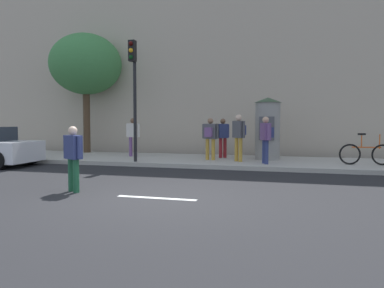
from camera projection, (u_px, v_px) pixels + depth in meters
The scene contains 14 objects.
ground_plane at pixel (156, 198), 8.12m from camera, with size 80.00×80.00×0.00m, color #232326.
sidewalk_curb at pixel (220, 161), 14.85m from camera, with size 36.00×4.00×0.15m, color #B2ADA3.
lane_markings at pixel (156, 198), 8.12m from camera, with size 25.80×0.16×0.01m.
building_backdrop at pixel (240, 51), 19.33m from camera, with size 36.00×5.00×10.50m, color #B7A893.
traffic_light at pixel (134, 81), 13.74m from camera, with size 0.24×0.45×4.41m.
poster_column at pixel (268, 128), 14.78m from camera, with size 1.06×1.06×2.43m.
street_tree at pixel (86, 65), 17.84m from camera, with size 3.36×3.36×5.62m.
pedestrian_tallest at pixel (73, 154), 8.79m from camera, with size 0.58×0.44×1.54m.
pedestrian_in_red_top at pixel (223, 135), 15.41m from camera, with size 0.51×0.51×1.61m.
pedestrian_in_light_jacket at pixel (133, 134), 16.00m from camera, with size 0.64×0.29×1.63m.
pedestrian_in_dark_shirt at pixel (239, 133), 14.02m from camera, with size 0.52×0.52×1.75m.
pedestrian_with_backpack at pixel (210, 135), 14.53m from camera, with size 0.67×0.44×1.62m.
pedestrian_near_pole at pixel (266, 135), 13.22m from camera, with size 0.50×0.63×1.66m.
bicycle_leaning at pixel (366, 154), 12.90m from camera, with size 1.77×0.20×1.09m.
Camera 1 is at (2.90, -7.53, 1.67)m, focal length 35.28 mm.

